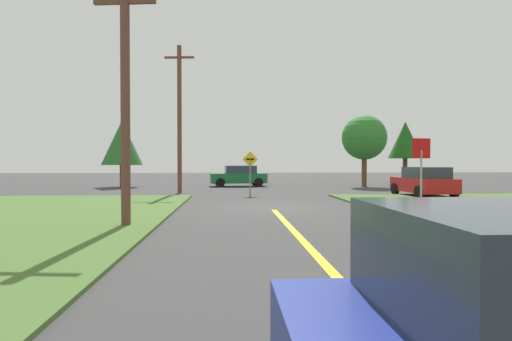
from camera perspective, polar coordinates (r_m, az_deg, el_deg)
ground_plane at (r=17.75m, az=2.09°, el=-4.96°), size 120.00×120.00×0.00m
lane_stripe_center at (r=9.90m, az=6.70°, el=-9.77°), size 0.20×14.00×0.01m
stop_sign at (r=16.95m, az=21.24°, el=1.26°), size 0.74×0.17×2.76m
car_on_crossroad at (r=25.00m, az=21.54°, el=-1.43°), size 2.30×4.24×1.62m
car_approaching_junction at (r=33.35m, az=-2.31°, el=-0.75°), size 4.49×2.27×1.62m
utility_pole_near at (r=12.92m, az=-17.09°, el=8.97°), size 1.80×0.34×7.01m
utility_pole_mid at (r=26.52m, az=-10.20°, el=7.05°), size 1.80×0.30×8.97m
direction_sign at (r=24.31m, az=-0.79°, el=0.34°), size 0.90×0.15×2.50m
oak_tree_left at (r=37.98m, az=19.34°, el=3.84°), size 2.81×2.81×5.31m
pine_tree_center at (r=33.95m, az=14.29°, el=4.27°), size 3.44×3.44×5.52m
oak_tree_right at (r=34.00m, az=-17.49°, el=3.54°), size 3.08×3.08×5.07m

